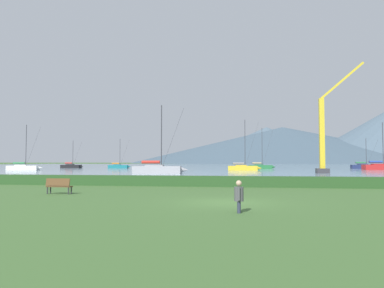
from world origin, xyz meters
name	(u,v)px	position (x,y,z in m)	size (l,w,h in m)	color
ground_plane	(227,202)	(0.00, 0.00, 0.00)	(1000.00, 1000.00, 0.00)	#3D602D
harbor_water	(247,166)	(0.00, 137.00, 0.00)	(320.00, 246.00, 0.00)	gray
hedge_line	(235,181)	(0.00, 11.00, 0.41)	(80.00, 1.20, 0.82)	#284C23
sailboat_slip_1	(71,166)	(-52.04, 84.17, 0.57)	(6.94, 2.08, 8.29)	black
sailboat_slip_2	(24,167)	(-48.82, 56.09, 0.64)	(7.74, 3.69, 10.20)	white
sailboat_slip_3	(243,168)	(-0.31, 62.19, 0.63)	(7.39, 2.51, 11.14)	gold
sailboat_slip_4	(381,167)	(31.53, 72.88, 0.74)	(9.07, 3.35, 11.18)	red
sailboat_slip_5	(118,166)	(-36.95, 83.62, 0.55)	(6.67, 2.73, 8.63)	#19707A
sailboat_slip_6	(261,166)	(4.00, 80.53, 0.62)	(7.26, 2.51, 10.95)	#236B38
sailboat_slip_7	(158,169)	(-13.55, 39.25, 0.74)	(9.04, 3.33, 11.14)	#9E9EA3
sailboat_slip_8	(365,166)	(32.12, 87.12, 0.64)	(7.77, 2.36, 8.30)	navy
park_bench_near_path	(59,185)	(-10.36, 2.89, 0.53)	(1.58, 0.52, 0.95)	brown
person_seated_viewer	(239,195)	(0.70, -3.45, 0.69)	(0.36, 0.57, 1.25)	#2D3347
dock_crane	(324,138)	(13.46, 45.43, 5.86)	(7.92, 2.00, 18.57)	#333338
distant_hill_west_ridge	(267,145)	(21.13, 415.62, 21.25)	(194.30, 194.30, 42.50)	#4C6070
distant_hill_central_peak	(283,145)	(39.46, 414.82, 21.06)	(353.68, 353.68, 42.12)	#425666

